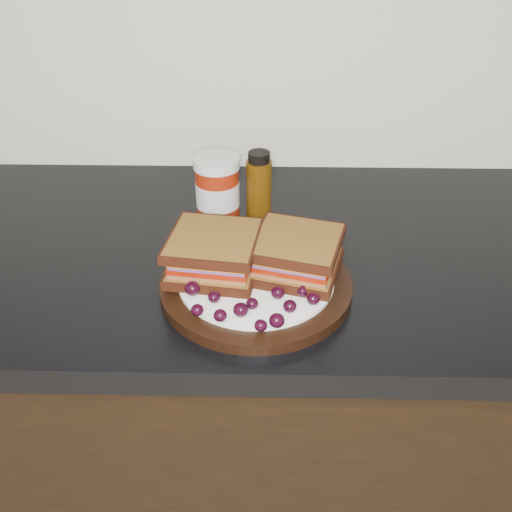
{
  "coord_description": "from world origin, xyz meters",
  "views": [
    {
      "loc": [
        0.16,
        0.9,
        1.41
      ],
      "look_at": [
        0.14,
        1.57,
        0.96
      ],
      "focal_mm": 40.0,
      "sensor_mm": 36.0,
      "label": 1
    }
  ],
  "objects": [
    {
      "name": "grape_0",
      "position": [
        0.06,
        1.53,
        0.93
      ],
      "size": [
        0.02,
        0.02,
        0.02
      ],
      "primitive_type": "ellipsoid",
      "color": "black",
      "rests_on": "plate"
    },
    {
      "name": "grape_13",
      "position": [
        0.24,
        1.58,
        0.93
      ],
      "size": [
        0.02,
        0.02,
        0.02
      ],
      "primitive_type": "ellipsoid",
      "color": "black",
      "rests_on": "plate"
    },
    {
      "name": "grape_5",
      "position": [
        0.14,
        1.5,
        0.93
      ],
      "size": [
        0.02,
        0.02,
        0.02
      ],
      "primitive_type": "ellipsoid",
      "color": "black",
      "rests_on": "plate"
    },
    {
      "name": "countertop",
      "position": [
        0.0,
        1.7,
        0.88
      ],
      "size": [
        3.98,
        0.6,
        0.04
      ],
      "primitive_type": "cube",
      "color": "black",
      "rests_on": "base_cabinets"
    },
    {
      "name": "sandwich_left",
      "position": [
        0.08,
        1.59,
        0.95
      ],
      "size": [
        0.14,
        0.14,
        0.06
      ],
      "primitive_type": null,
      "rotation": [
        0.0,
        0.0,
        -0.14
      ],
      "color": "brown",
      "rests_on": "plate"
    },
    {
      "name": "sandwich_right",
      "position": [
        0.2,
        1.59,
        0.95
      ],
      "size": [
        0.15,
        0.15,
        0.06
      ],
      "primitive_type": null,
      "rotation": [
        0.0,
        0.0,
        -0.27
      ],
      "color": "brown",
      "rests_on": "plate"
    },
    {
      "name": "grape_18",
      "position": [
        0.08,
        1.6,
        0.93
      ],
      "size": [
        0.02,
        0.02,
        0.02
      ],
      "primitive_type": "ellipsoid",
      "color": "black",
      "rests_on": "plate"
    },
    {
      "name": "grape_8",
      "position": [
        0.19,
        1.49,
        0.93
      ],
      "size": [
        0.02,
        0.02,
        0.02
      ],
      "primitive_type": "ellipsoid",
      "color": "black",
      "rests_on": "plate"
    },
    {
      "name": "grape_16",
      "position": [
        0.11,
        1.63,
        0.93
      ],
      "size": [
        0.02,
        0.02,
        0.02
      ],
      "primitive_type": "ellipsoid",
      "color": "black",
      "rests_on": "plate"
    },
    {
      "name": "grape_7",
      "position": [
        0.17,
        1.46,
        0.93
      ],
      "size": [
        0.02,
        0.02,
        0.02
      ],
      "primitive_type": "ellipsoid",
      "color": "black",
      "rests_on": "plate"
    },
    {
      "name": "grape_11",
      "position": [
        0.21,
        1.53,
        0.93
      ],
      "size": [
        0.02,
        0.02,
        0.02
      ],
      "primitive_type": "ellipsoid",
      "color": "black",
      "rests_on": "plate"
    },
    {
      "name": "oil_bottle",
      "position": [
        0.14,
        1.79,
        0.96
      ],
      "size": [
        0.05,
        0.05,
        0.12
      ],
      "primitive_type": "cylinder",
      "rotation": [
        0.0,
        0.0,
        -0.1
      ],
      "color": "#462A07",
      "rests_on": "countertop"
    },
    {
      "name": "grape_1",
      "position": [
        0.09,
        1.51,
        0.93
      ],
      "size": [
        0.02,
        0.02,
        0.02
      ],
      "primitive_type": "ellipsoid",
      "color": "black",
      "rests_on": "plate"
    },
    {
      "name": "grape_6",
      "position": [
        0.15,
        1.45,
        0.93
      ],
      "size": [
        0.02,
        0.02,
        0.02
      ],
      "primitive_type": "ellipsoid",
      "color": "black",
      "rests_on": "plate"
    },
    {
      "name": "grape_17",
      "position": [
        0.09,
        1.61,
        0.93
      ],
      "size": [
        0.02,
        0.02,
        0.02
      ],
      "primitive_type": "ellipsoid",
      "color": "black",
      "rests_on": "plate"
    },
    {
      "name": "condiment_jar",
      "position": [
        0.07,
        1.78,
        0.96
      ],
      "size": [
        0.1,
        0.1,
        0.12
      ],
      "primitive_type": "cylinder",
      "rotation": [
        0.0,
        0.0,
        -0.24
      ],
      "color": "maroon",
      "rests_on": "countertop"
    },
    {
      "name": "base_cabinets",
      "position": [
        0.0,
        1.7,
        0.43
      ],
      "size": [
        3.96,
        0.58,
        0.86
      ],
      "primitive_type": "cube",
      "color": "black",
      "rests_on": "ground_plane"
    },
    {
      "name": "grape_24",
      "position": [
        0.07,
        1.58,
        0.93
      ],
      "size": [
        0.02,
        0.02,
        0.02
      ],
      "primitive_type": "ellipsoid",
      "color": "black",
      "rests_on": "plate"
    },
    {
      "name": "grape_3",
      "position": [
        0.1,
        1.47,
        0.93
      ],
      "size": [
        0.02,
        0.02,
        0.02
      ],
      "primitive_type": "ellipsoid",
      "color": "black",
      "rests_on": "plate"
    },
    {
      "name": "grape_10",
      "position": [
        0.22,
        1.51,
        0.93
      ],
      "size": [
        0.02,
        0.02,
        0.02
      ],
      "primitive_type": "ellipsoid",
      "color": "black",
      "rests_on": "plate"
    },
    {
      "name": "grape_15",
      "position": [
        0.19,
        1.6,
        0.93
      ],
      "size": [
        0.02,
        0.02,
        0.02
      ],
      "primitive_type": "ellipsoid",
      "color": "black",
      "rests_on": "plate"
    },
    {
      "name": "grape_20",
      "position": [
        0.09,
        1.56,
        0.93
      ],
      "size": [
        0.02,
        0.02,
        0.02
      ],
      "primitive_type": "ellipsoid",
      "color": "black",
      "rests_on": "plate"
    },
    {
      "name": "grape_22",
      "position": [
        0.1,
        1.6,
        0.93
      ],
      "size": [
        0.02,
        0.02,
        0.02
      ],
      "primitive_type": "ellipsoid",
      "color": "black",
      "rests_on": "plate"
    },
    {
      "name": "grape_9",
      "position": [
        0.17,
        1.52,
        0.93
      ],
      "size": [
        0.02,
        0.02,
        0.02
      ],
      "primitive_type": "ellipsoid",
      "color": "black",
      "rests_on": "plate"
    },
    {
      "name": "grape_21",
      "position": [
        0.07,
        1.54,
        0.93
      ],
      "size": [
        0.02,
        0.02,
        0.02
      ],
      "primitive_type": "ellipsoid",
      "color": "black",
      "rests_on": "plate"
    },
    {
      "name": "grape_23",
      "position": [
        0.06,
        1.6,
        0.93
      ],
      "size": [
        0.02,
        0.02,
        0.02
      ],
      "primitive_type": "ellipsoid",
      "color": "black",
      "rests_on": "plate"
    },
    {
      "name": "plate",
      "position": [
        0.14,
        1.57,
        0.91
      ],
      "size": [
        0.28,
        0.28,
        0.02
      ],
      "primitive_type": "cylinder",
      "color": "black",
      "rests_on": "countertop"
    },
    {
      "name": "grape_19",
      "position": [
        0.06,
        1.59,
        0.93
      ],
      "size": [
        0.02,
        0.02,
        0.02
      ],
      "primitive_type": "ellipsoid",
      "color": "black",
      "rests_on": "plate"
    },
    {
      "name": "grape_12",
      "position": [
        0.24,
        1.54,
        0.93
      ],
      "size": [
        0.02,
        0.02,
        0.02
      ],
      "primitive_type": "ellipsoid",
      "color": "black",
      "rests_on": "plate"
    },
    {
      "name": "grape_14",
      "position": [
        0.22,
        1.6,
        0.93
      ],
      "size": [
        0.02,
        0.02,
        0.02
      ],
      "primitive_type": "ellipsoid",
      "color": "black",
      "rests_on": "plate"
    },
    {
      "name": "grape_2",
      "position": [
        0.07,
        1.48,
        0.93
      ],
      "size": [
        0.02,
        0.02,
        0.02
      ],
      "primitive_type": "ellipsoid",
      "color": "black",
      "rests_on": "plate"
    },
    {
      "name": "grape_4",
      "position": [
        0.12,
        1.48,
        0.93
      ],
      "size": [
        0.02,
        0.02,
        0.02
      ],
      "primitive_type": "ellipsoid",
      "color": "black",
      "rests_on": "plate"
    }
  ]
}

